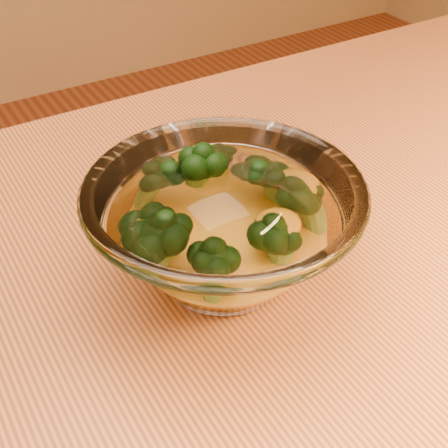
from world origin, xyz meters
name	(u,v)px	position (x,y,z in m)	size (l,w,h in m)	color
table	(357,354)	(0.00, 0.00, 0.65)	(1.20, 0.80, 0.75)	#DC7F42
glass_bowl	(224,229)	(-0.11, 0.06, 0.80)	(0.21, 0.21, 0.10)	white
cheese_sauce	(224,248)	(-0.11, 0.06, 0.78)	(0.11, 0.11, 0.03)	orange
broccoli_heap	(215,210)	(-0.11, 0.07, 0.81)	(0.15, 0.13, 0.08)	black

